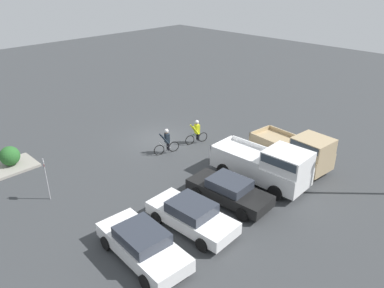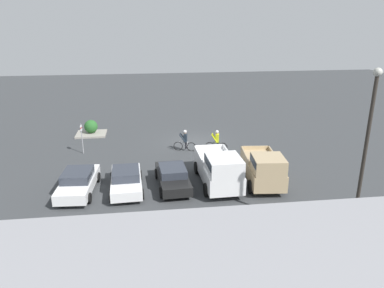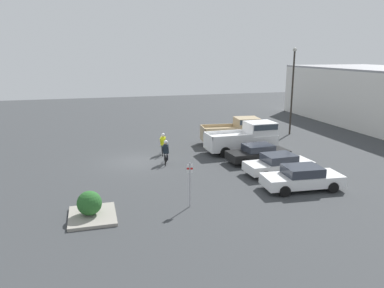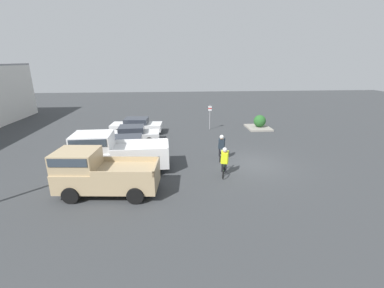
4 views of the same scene
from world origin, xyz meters
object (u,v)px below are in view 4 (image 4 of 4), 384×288
(pickup_truck_1, at_px, (114,152))
(cyclist_1, at_px, (224,161))
(sedan_0, at_px, (128,145))
(shrub, at_px, (260,121))
(fire_lane_sign, at_px, (210,115))
(cyclist_0, at_px, (221,147))
(sedan_1, at_px, (132,134))
(pickup_truck_0, at_px, (99,172))
(sedan_2, at_px, (137,126))

(pickup_truck_1, xyz_separation_m, cyclist_1, (-1.07, -6.38, -0.34))
(sedan_0, distance_m, shrub, 13.16)
(pickup_truck_1, bearing_deg, fire_lane_sign, -37.58)
(sedan_0, distance_m, cyclist_1, 7.19)
(shrub, bearing_deg, cyclist_1, 151.58)
(sedan_0, distance_m, cyclist_0, 6.49)
(sedan_1, relative_size, cyclist_0, 2.57)
(cyclist_1, bearing_deg, pickup_truck_1, 80.44)
(cyclist_0, xyz_separation_m, shrub, (7.75, -5.23, -0.14))
(pickup_truck_0, bearing_deg, shrub, -45.40)
(pickup_truck_0, xyz_separation_m, sedan_2, (11.16, -0.38, -0.45))
(sedan_1, height_order, sedan_2, sedan_2)
(cyclist_0, bearing_deg, sedan_2, 42.32)
(sedan_1, bearing_deg, cyclist_1, -137.36)
(sedan_0, bearing_deg, cyclist_0, -102.90)
(pickup_truck_1, bearing_deg, pickup_truck_0, 177.18)
(cyclist_0, bearing_deg, fire_lane_sign, -2.62)
(pickup_truck_1, relative_size, cyclist_0, 3.20)
(sedan_0, height_order, sedan_1, sedan_1)
(pickup_truck_0, height_order, pickup_truck_1, pickup_truck_1)
(cyclist_0, relative_size, cyclist_1, 1.02)
(sedan_2, bearing_deg, shrub, -86.55)
(sedan_0, bearing_deg, sedan_1, 2.50)
(cyclist_0, xyz_separation_m, cyclist_1, (-2.44, 0.29, -0.01))
(sedan_0, relative_size, fire_lane_sign, 1.90)
(sedan_0, distance_m, sedan_1, 2.80)
(pickup_truck_0, height_order, sedan_2, pickup_truck_0)
(cyclist_0, bearing_deg, pickup_truck_1, 101.58)
(sedan_2, relative_size, shrub, 3.97)
(pickup_truck_0, distance_m, sedan_1, 8.38)
(sedan_1, xyz_separation_m, sedan_2, (2.80, -0.03, 0.02))
(cyclist_1, bearing_deg, sedan_1, 42.64)
(pickup_truck_1, height_order, fire_lane_sign, fire_lane_sign)
(sedan_0, xyz_separation_m, fire_lane_sign, (6.31, -6.68, 0.75))
(pickup_truck_0, relative_size, sedan_0, 1.11)
(pickup_truck_0, xyz_separation_m, sedan_1, (8.36, -0.35, -0.47))
(pickup_truck_1, height_order, cyclist_0, pickup_truck_1)
(pickup_truck_0, relative_size, cyclist_1, 2.96)
(shrub, bearing_deg, pickup_truck_1, 127.47)
(fire_lane_sign, bearing_deg, sedan_0, 133.35)
(pickup_truck_1, xyz_separation_m, sedan_2, (8.42, -0.25, -0.50))
(sedan_2, bearing_deg, fire_lane_sign, -84.03)
(sedan_1, xyz_separation_m, cyclist_0, (-4.25, -6.45, 0.20))
(sedan_0, bearing_deg, pickup_truck_0, 175.12)
(sedan_0, xyz_separation_m, cyclist_1, (-3.89, -6.04, 0.19))
(cyclist_0, height_order, fire_lane_sign, fire_lane_sign)
(pickup_truck_1, distance_m, fire_lane_sign, 11.52)
(pickup_truck_1, height_order, sedan_2, pickup_truck_1)
(pickup_truck_0, distance_m, shrub, 16.90)
(pickup_truck_0, bearing_deg, sedan_0, -4.88)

